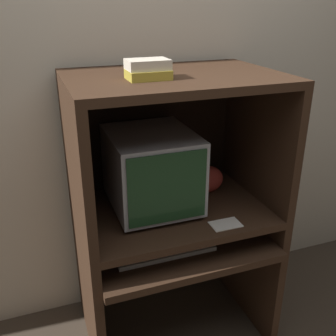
{
  "coord_description": "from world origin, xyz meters",
  "views": [
    {
      "loc": [
        -0.6,
        -1.25,
        1.68
      ],
      "look_at": [
        -0.03,
        0.32,
        0.96
      ],
      "focal_mm": 42.0,
      "sensor_mm": 36.0,
      "label": 1
    }
  ],
  "objects_px": {
    "crt_monitor": "(152,170)",
    "keyboard": "(164,249)",
    "book_stack": "(148,69)",
    "snack_bag": "(207,179)",
    "mouse": "(221,238)"
  },
  "relations": [
    {
      "from": "book_stack",
      "to": "snack_bag",
      "type": "bearing_deg",
      "value": 23.98
    },
    {
      "from": "crt_monitor",
      "to": "keyboard",
      "type": "distance_m",
      "value": 0.37
    },
    {
      "from": "snack_bag",
      "to": "book_stack",
      "type": "distance_m",
      "value": 0.72
    },
    {
      "from": "crt_monitor",
      "to": "book_stack",
      "type": "bearing_deg",
      "value": -111.21
    },
    {
      "from": "book_stack",
      "to": "mouse",
      "type": "bearing_deg",
      "value": -16.37
    },
    {
      "from": "crt_monitor",
      "to": "mouse",
      "type": "bearing_deg",
      "value": -35.76
    },
    {
      "from": "crt_monitor",
      "to": "mouse",
      "type": "xyz_separation_m",
      "value": [
        0.28,
        -0.2,
        -0.32
      ]
    },
    {
      "from": "snack_bag",
      "to": "book_stack",
      "type": "height_order",
      "value": "book_stack"
    },
    {
      "from": "snack_bag",
      "to": "keyboard",
      "type": "bearing_deg",
      "value": -143.38
    },
    {
      "from": "crt_monitor",
      "to": "mouse",
      "type": "distance_m",
      "value": 0.47
    },
    {
      "from": "crt_monitor",
      "to": "snack_bag",
      "type": "distance_m",
      "value": 0.34
    },
    {
      "from": "crt_monitor",
      "to": "snack_bag",
      "type": "bearing_deg",
      "value": 9.5
    },
    {
      "from": "keyboard",
      "to": "book_stack",
      "type": "relative_size",
      "value": 2.76
    },
    {
      "from": "keyboard",
      "to": "snack_bag",
      "type": "xyz_separation_m",
      "value": [
        0.32,
        0.24,
        0.2
      ]
    },
    {
      "from": "keyboard",
      "to": "book_stack",
      "type": "distance_m",
      "value": 0.81
    }
  ]
}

